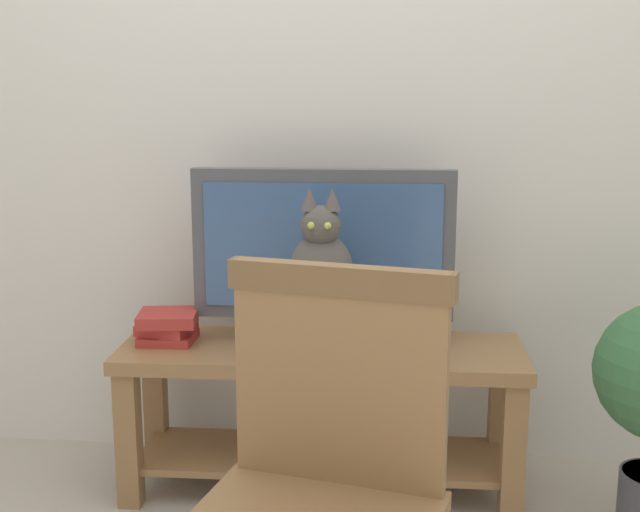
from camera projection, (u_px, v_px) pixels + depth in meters
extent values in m
cube|color=silver|center=(336.00, 57.00, 2.80)|extent=(7.00, 0.12, 2.80)
cube|color=olive|center=(321.00, 353.00, 2.64)|extent=(1.28, 0.41, 0.04)
cube|color=olive|center=(129.00, 439.00, 2.59)|extent=(0.07, 0.07, 0.45)
cube|color=olive|center=(513.00, 452.00, 2.50)|extent=(0.07, 0.07, 0.45)
cube|color=olive|center=(156.00, 402.00, 2.89)|extent=(0.07, 0.07, 0.45)
cube|color=olive|center=(499.00, 412.00, 2.80)|extent=(0.07, 0.07, 0.45)
cube|color=olive|center=(321.00, 456.00, 2.72)|extent=(1.18, 0.33, 0.02)
cube|color=#4C4C51|center=(323.00, 336.00, 2.70)|extent=(0.34, 0.20, 0.03)
cube|color=#4C4C51|center=(323.00, 324.00, 2.69)|extent=(0.06, 0.04, 0.05)
cube|color=#4C4C51|center=(323.00, 244.00, 2.64)|extent=(0.83, 0.05, 0.48)
cube|color=#385684|center=(322.00, 246.00, 2.61)|extent=(0.75, 0.01, 0.40)
sphere|color=#2672F2|center=(447.00, 316.00, 2.62)|extent=(0.01, 0.01, 0.01)
cube|color=#ADADB2|center=(322.00, 343.00, 2.55)|extent=(0.39, 0.22, 0.08)
cube|color=black|center=(319.00, 354.00, 2.44)|extent=(0.23, 0.01, 0.04)
ellipsoid|color=#514C47|center=(322.00, 292.00, 2.52)|extent=(0.22, 0.27, 0.25)
ellipsoid|color=#514C47|center=(321.00, 269.00, 2.47)|extent=(0.19, 0.18, 0.22)
sphere|color=#514C47|center=(321.00, 226.00, 2.43)|extent=(0.12, 0.12, 0.12)
cone|color=#514C47|center=(310.00, 199.00, 2.42)|extent=(0.05, 0.05, 0.07)
cone|color=#514C47|center=(332.00, 199.00, 2.41)|extent=(0.05, 0.05, 0.07)
sphere|color=#B2C64C|center=(311.00, 226.00, 2.38)|extent=(0.02, 0.02, 0.02)
sphere|color=#B2C64C|center=(328.00, 226.00, 2.37)|extent=(0.02, 0.02, 0.02)
cylinder|color=#514C47|center=(342.00, 333.00, 2.44)|extent=(0.09, 0.22, 0.04)
cube|color=olive|center=(339.00, 375.00, 1.68)|extent=(0.44, 0.14, 0.46)
cube|color=brown|center=(340.00, 280.00, 1.64)|extent=(0.46, 0.15, 0.06)
cube|color=#B2332D|center=(168.00, 338.00, 2.69)|extent=(0.18, 0.16, 0.03)
cube|color=#B2332D|center=(166.00, 328.00, 2.69)|extent=(0.19, 0.17, 0.04)
cube|color=#B2332D|center=(168.00, 318.00, 2.67)|extent=(0.20, 0.18, 0.04)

